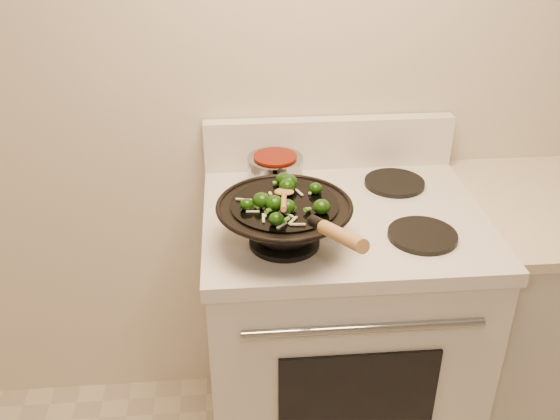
{
  "coord_description": "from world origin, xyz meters",
  "views": [
    {
      "loc": [
        -0.54,
        -0.32,
        1.78
      ],
      "look_at": [
        -0.43,
        1.03,
        1.01
      ],
      "focal_mm": 40.0,
      "sensor_mm": 36.0,
      "label": 1
    }
  ],
  "objects": [
    {
      "name": "stove",
      "position": [
        -0.24,
        1.17,
        0.47
      ],
      "size": [
        0.78,
        0.67,
        1.08
      ],
      "color": "white",
      "rests_on": "ground"
    },
    {
      "name": "wooden_spoon",
      "position": [
        -0.42,
        1.0,
        1.07
      ],
      "size": [
        0.05,
        0.23,
        0.08
      ],
      "color": "#AF7B44",
      "rests_on": "wok"
    },
    {
      "name": "wok",
      "position": [
        -0.42,
        1.02,
        0.99
      ],
      "size": [
        0.34,
        0.55,
        0.23
      ],
      "color": "black",
      "rests_on": "stove"
    },
    {
      "name": "stirfry",
      "position": [
        -0.42,
        1.02,
        1.05
      ],
      "size": [
        0.22,
        0.24,
        0.04
      ],
      "color": "#123608",
      "rests_on": "wok"
    },
    {
      "name": "saucepan",
      "position": [
        -0.42,
        1.32,
        0.98
      ],
      "size": [
        0.16,
        0.26,
        0.1
      ],
      "color": "gray",
      "rests_on": "stove"
    }
  ]
}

